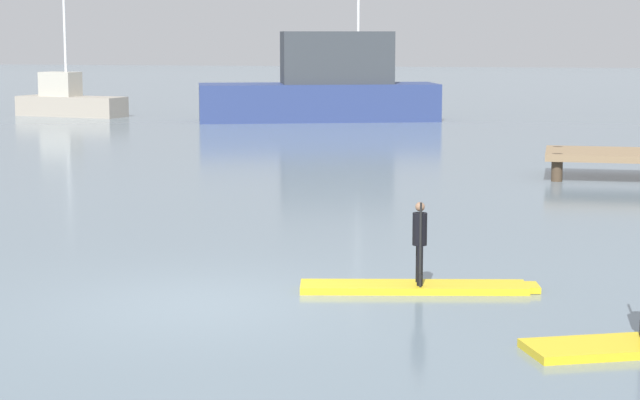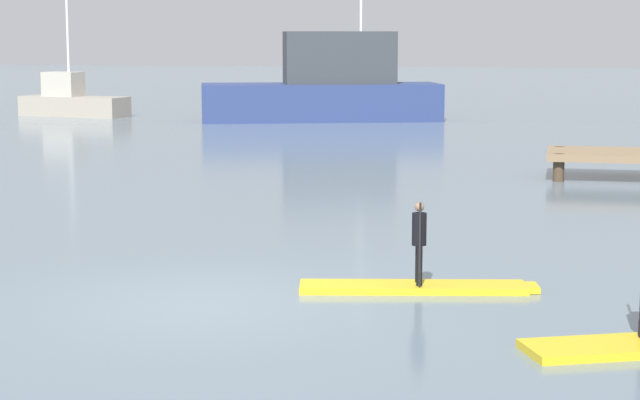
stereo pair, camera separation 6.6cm
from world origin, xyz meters
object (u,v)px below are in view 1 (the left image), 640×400
Objects in this scene: fishing_boat_white_large at (324,87)px; motor_boat_small_navy at (69,101)px; paddleboard_near at (419,287)px; paddler_child_solo at (420,238)px.

motor_boat_small_navy is at bearing 179.18° from fishing_boat_white_large.
motor_boat_small_navy is (-20.00, 32.30, 0.63)m from paddleboard_near.
motor_boat_small_navy is (-11.88, 0.17, -0.74)m from fishing_boat_white_large.
paddler_child_solo is at bearing -58.23° from motor_boat_small_navy.
fishing_boat_white_large is (-8.12, 32.13, 1.37)m from paddleboard_near.
paddler_child_solo is 38.01m from motor_boat_small_navy.
motor_boat_small_navy reaches higher than paddler_child_solo.
motor_boat_small_navy reaches higher than paddleboard_near.
paddleboard_near is 0.72m from paddler_child_solo.
paddleboard_near is 0.32× the size of fishing_boat_white_large.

